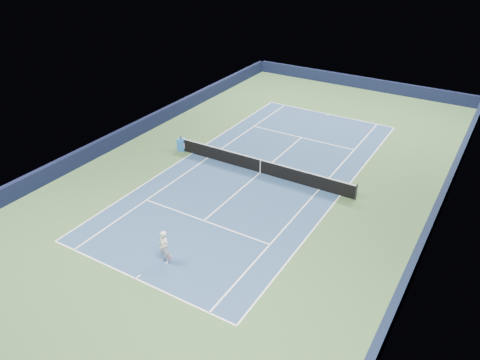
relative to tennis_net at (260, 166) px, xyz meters
The scene contains 19 objects.
ground 0.50m from the tennis_net, ahead, with size 40.00×40.00×0.00m, color #35562E.
wall_far 19.83m from the tennis_net, 90.00° to the left, with size 22.00×0.35×1.10m, color black.
wall_right 10.83m from the tennis_net, ahead, with size 0.35×40.00×1.10m, color black.
wall_left 10.83m from the tennis_net, behind, with size 0.35×40.00×1.10m, color black.
court_surface 0.50m from the tennis_net, ahead, with size 10.97×23.77×0.01m, color navy.
baseline_far 11.90m from the tennis_net, 90.00° to the left, with size 10.97×0.08×0.00m, color white.
baseline_near 11.90m from the tennis_net, 90.00° to the right, with size 10.97×0.08×0.00m, color white.
sideline_doubles_right 5.51m from the tennis_net, ahead, with size 0.08×23.77×0.00m, color white.
sideline_doubles_left 5.51m from the tennis_net, behind, with size 0.08×23.77×0.00m, color white.
sideline_singles_right 4.14m from the tennis_net, ahead, with size 0.08×23.77×0.00m, color white.
sideline_singles_left 4.14m from the tennis_net, behind, with size 0.08×23.77×0.00m, color white.
service_line_far 6.42m from the tennis_net, 90.00° to the left, with size 8.23×0.08×0.00m, color white.
service_line_near 6.42m from the tennis_net, 90.00° to the right, with size 8.23×0.08×0.00m, color white.
center_service_line 0.50m from the tennis_net, ahead, with size 0.08×12.80×0.00m, color white.
center_mark_far 11.75m from the tennis_net, 90.00° to the left, with size 0.08×0.30×0.00m, color white.
center_mark_near 11.75m from the tennis_net, 90.00° to the right, with size 0.08×0.30×0.00m, color white.
tennis_net is the anchor object (origin of this frame).
sponsor_cube 6.40m from the tennis_net, behind, with size 0.62×0.54×0.87m.
tennis_player 10.23m from the tennis_net, 87.69° to the right, with size 0.83×1.30×2.87m.
Camera 1 is at (12.66, -23.49, 14.71)m, focal length 35.00 mm.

